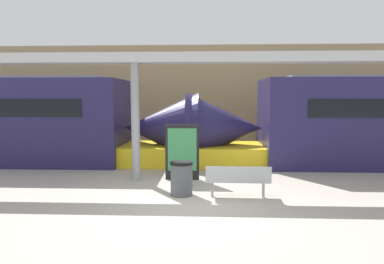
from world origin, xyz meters
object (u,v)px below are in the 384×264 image
at_px(poster_board, 182,152).
at_px(support_column_near, 135,122).
at_px(bench_near, 238,178).
at_px(trash_bin, 182,178).

relative_size(poster_board, support_column_near, 0.48).
relative_size(bench_near, support_column_near, 0.46).
xyz_separation_m(trash_bin, poster_board, (-0.10, 1.62, 0.41)).
xyz_separation_m(bench_near, poster_board, (-1.49, 1.82, 0.35)).
xyz_separation_m(bench_near, support_column_near, (-2.85, 1.74, 1.23)).
height_order(poster_board, support_column_near, support_column_near).
distance_m(bench_near, trash_bin, 1.40).
bearing_deg(trash_bin, poster_board, 93.60).
distance_m(trash_bin, poster_board, 1.67).
relative_size(bench_near, poster_board, 0.95).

